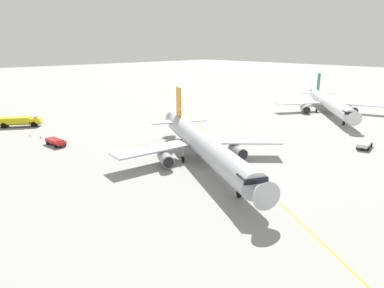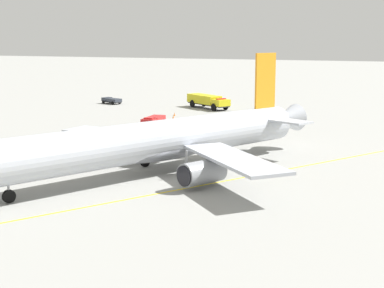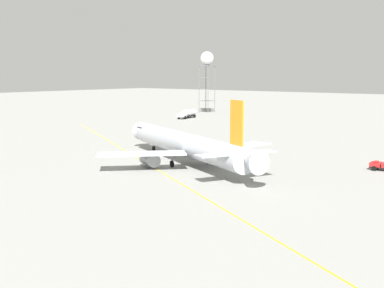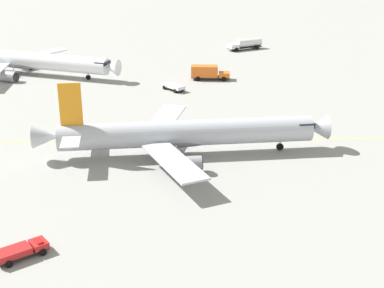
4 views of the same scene
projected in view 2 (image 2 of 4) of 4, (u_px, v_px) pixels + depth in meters
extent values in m
plane|color=gray|center=(154.00, 178.00, 54.05)|extent=(600.00, 600.00, 0.00)
cylinder|color=#B2B7C1|center=(150.00, 141.00, 54.60)|extent=(35.65, 19.48, 3.84)
cone|color=#B2B7C1|center=(285.00, 119.00, 67.66)|extent=(5.01, 4.66, 3.26)
ellipsoid|color=slate|center=(165.00, 149.00, 56.01)|extent=(13.72, 8.89, 2.11)
cube|color=orange|center=(265.00, 81.00, 64.36)|extent=(3.00, 1.58, 6.24)
cube|color=#B2B7C1|center=(287.00, 121.00, 62.63)|extent=(4.59, 5.85, 0.20)
cube|color=#B2B7C1|center=(243.00, 115.00, 67.66)|extent=(4.59, 5.85, 0.20)
cube|color=#B2B7C1|center=(234.00, 159.00, 49.86)|extent=(12.47, 12.78, 0.28)
cube|color=#B2B7C1|center=(121.00, 134.00, 62.97)|extent=(5.59, 14.23, 0.28)
cylinder|color=gray|center=(202.00, 172.00, 50.44)|extent=(4.72, 3.74, 2.16)
cylinder|color=black|center=(184.00, 176.00, 49.05)|extent=(0.92, 1.72, 1.83)
cylinder|color=gray|center=(117.00, 150.00, 60.47)|extent=(4.72, 3.74, 2.16)
cylinder|color=black|center=(100.00, 153.00, 59.08)|extent=(0.92, 1.72, 1.83)
cylinder|color=#9EA0A5|center=(8.00, 183.00, 45.70)|extent=(0.20, 0.20, 2.18)
cylinder|color=black|center=(9.00, 196.00, 45.90)|extent=(1.12, 0.74, 1.10)
cylinder|color=#9EA0A5|center=(187.00, 162.00, 53.68)|extent=(0.20, 0.20, 2.18)
cylinder|color=black|center=(187.00, 173.00, 53.88)|extent=(1.12, 0.74, 1.10)
cylinder|color=#9EA0A5|center=(145.00, 151.00, 58.60)|extent=(0.20, 0.20, 2.18)
cylinder|color=black|center=(145.00, 162.00, 58.80)|extent=(1.12, 0.74, 1.10)
cube|color=#232326|center=(153.00, 122.00, 87.10)|extent=(5.54, 2.16, 0.20)
cube|color=red|center=(149.00, 121.00, 85.26)|extent=(1.79, 2.12, 0.65)
cube|color=black|center=(147.00, 121.00, 84.58)|extent=(0.23, 1.66, 0.36)
cube|color=red|center=(156.00, 118.00, 87.87)|extent=(3.75, 2.29, 0.70)
cube|color=red|center=(149.00, 118.00, 85.18)|extent=(0.72, 1.43, 0.16)
cylinder|color=black|center=(155.00, 125.00, 85.04)|extent=(0.78, 0.35, 0.76)
cylinder|color=black|center=(143.00, 124.00, 85.66)|extent=(0.78, 0.35, 0.76)
cylinder|color=black|center=(164.00, 121.00, 88.42)|extent=(0.78, 0.35, 0.76)
cylinder|color=black|center=(152.00, 121.00, 89.04)|extent=(0.78, 0.35, 0.76)
cube|color=#232326|center=(112.00, 102.00, 115.55)|extent=(2.79, 4.55, 0.20)
cube|color=#2D333D|center=(107.00, 99.00, 116.43)|extent=(2.17, 1.78, 0.70)
cube|color=black|center=(105.00, 98.00, 116.76)|extent=(1.53, 0.54, 0.39)
cube|color=#2D333D|center=(114.00, 100.00, 115.00)|extent=(2.62, 3.22, 0.60)
cylinder|color=black|center=(103.00, 102.00, 115.84)|extent=(0.46, 0.69, 0.64)
cylinder|color=black|center=(110.00, 101.00, 117.23)|extent=(0.46, 0.69, 0.64)
cylinder|color=black|center=(113.00, 103.00, 113.99)|extent=(0.46, 0.69, 0.64)
cylinder|color=black|center=(120.00, 102.00, 115.39)|extent=(0.46, 0.69, 0.64)
cube|color=#232326|center=(208.00, 104.00, 107.74)|extent=(7.54, 10.11, 0.20)
cube|color=yellow|center=(221.00, 103.00, 104.32)|extent=(3.58, 3.48, 1.20)
cube|color=black|center=(225.00, 102.00, 103.39)|extent=(1.98, 1.28, 0.67)
cube|color=yellow|center=(204.00, 99.00, 108.63)|extent=(6.50, 8.13, 1.60)
cube|color=red|center=(221.00, 99.00, 104.19)|extent=(1.93, 1.52, 0.16)
cylinder|color=black|center=(226.00, 106.00, 105.52)|extent=(0.98, 1.33, 1.40)
cylinder|color=black|center=(214.00, 107.00, 104.02)|extent=(0.98, 1.33, 1.40)
cylinder|color=black|center=(204.00, 103.00, 111.24)|extent=(0.98, 1.33, 1.40)
cylinder|color=black|center=(192.00, 104.00, 109.73)|extent=(0.98, 1.33, 1.40)
cube|color=yellow|center=(164.00, 192.00, 49.08)|extent=(122.47, 71.36, 0.01)
cone|color=orange|center=(173.00, 117.00, 94.29)|extent=(0.36, 0.36, 0.55)
cylinder|color=white|center=(173.00, 117.00, 94.28)|extent=(0.22, 0.22, 0.06)
cone|color=orange|center=(174.00, 114.00, 97.65)|extent=(0.36, 0.36, 0.55)
cylinder|color=white|center=(174.00, 114.00, 97.65)|extent=(0.22, 0.22, 0.06)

